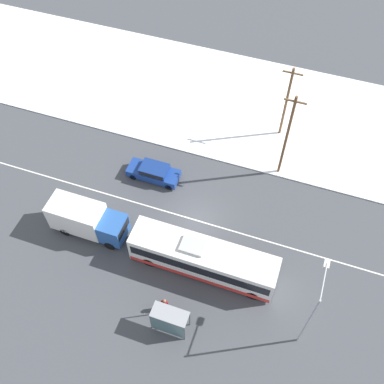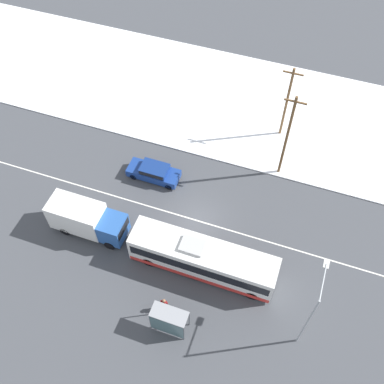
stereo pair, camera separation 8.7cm
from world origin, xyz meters
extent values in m
plane|color=#424449|center=(0.00, 0.00, 0.00)|extent=(120.00, 120.00, 0.00)
cube|color=white|center=(0.00, 14.86, 0.06)|extent=(80.00, 15.83, 0.12)
cube|color=silver|center=(0.00, 0.00, 0.00)|extent=(60.00, 0.12, 0.00)
cube|color=white|center=(1.89, -4.05, 1.60)|extent=(11.40, 2.55, 2.65)
cube|color=black|center=(1.89, -4.05, 1.92)|extent=(10.94, 2.57, 1.01)
cube|color=red|center=(1.89, -4.05, 0.51)|extent=(11.29, 2.57, 0.48)
cube|color=#B2B2B2|center=(1.04, -4.05, 3.04)|extent=(1.80, 1.40, 0.24)
cylinder|color=black|center=(6.19, -5.18, 0.50)|extent=(1.00, 0.28, 1.00)
cylinder|color=black|center=(6.19, -2.91, 0.50)|extent=(1.00, 0.28, 1.00)
cylinder|color=black|center=(-2.21, -5.18, 0.50)|extent=(1.00, 0.28, 1.00)
cylinder|color=black|center=(-2.21, -2.91, 0.50)|extent=(1.00, 0.28, 1.00)
cube|color=silver|center=(-8.93, -3.84, 1.79)|extent=(4.44, 2.30, 2.59)
cube|color=#2856A3|center=(-5.77, -3.84, 1.50)|extent=(1.90, 2.18, 2.02)
cube|color=black|center=(-4.84, -3.84, 1.91)|extent=(0.06, 1.96, 0.89)
cylinder|color=black|center=(-5.77, -4.86, 0.45)|extent=(0.90, 0.26, 0.90)
cylinder|color=black|center=(-5.77, -2.82, 0.45)|extent=(0.90, 0.26, 0.90)
cylinder|color=black|center=(-9.82, -4.86, 0.45)|extent=(0.90, 0.26, 0.90)
cylinder|color=black|center=(-9.82, -2.82, 0.45)|extent=(0.90, 0.26, 0.90)
cube|color=navy|center=(-5.21, 3.14, 0.59)|extent=(4.73, 1.80, 0.73)
cube|color=navy|center=(-5.09, 3.14, 1.22)|extent=(2.46, 1.66, 0.53)
cube|color=black|center=(-5.09, 3.14, 1.23)|extent=(2.26, 1.69, 0.43)
cylinder|color=black|center=(-6.87, 2.35, 0.32)|extent=(0.64, 0.22, 0.64)
cylinder|color=black|center=(-6.87, 3.93, 0.32)|extent=(0.64, 0.22, 0.64)
cylinder|color=black|center=(-3.44, 2.35, 0.32)|extent=(0.64, 0.22, 0.64)
cylinder|color=black|center=(-3.44, 3.93, 0.32)|extent=(0.64, 0.22, 0.64)
cylinder|color=#23232D|center=(0.20, -8.19, 0.37)|extent=(0.11, 0.11, 0.74)
cylinder|color=#23232D|center=(0.43, -8.19, 0.37)|extent=(0.11, 0.11, 0.74)
cube|color=maroon|center=(0.32, -8.19, 1.04)|extent=(0.39, 0.21, 0.61)
sphere|color=#8E6647|center=(0.32, -8.19, 1.48)|extent=(0.26, 0.26, 0.26)
cylinder|color=maroon|center=(0.08, -8.19, 1.01)|extent=(0.10, 0.10, 0.58)
cylinder|color=maroon|center=(0.56, -8.19, 1.01)|extent=(0.10, 0.10, 0.58)
cube|color=gray|center=(1.19, -9.29, 2.37)|extent=(2.62, 1.20, 0.06)
cube|color=slate|center=(1.19, -9.87, 1.20)|extent=(2.52, 0.04, 2.16)
cylinder|color=#474C51|center=(-0.08, -8.73, 1.17)|extent=(0.08, 0.08, 2.34)
cylinder|color=#474C51|center=(2.46, -8.73, 1.17)|extent=(0.08, 0.08, 2.34)
cylinder|color=#474C51|center=(-0.08, -9.85, 1.17)|extent=(0.08, 0.08, 2.34)
cylinder|color=#474C51|center=(2.46, -9.85, 1.17)|extent=(0.08, 0.08, 2.34)
cylinder|color=#9EA3A8|center=(10.13, -7.25, 3.60)|extent=(0.14, 0.14, 7.19)
cylinder|color=#9EA3A8|center=(10.13, -5.92, 7.04)|extent=(0.10, 2.64, 0.10)
cube|color=silver|center=(10.13, -4.60, 6.97)|extent=(0.36, 0.60, 0.16)
cylinder|color=brown|center=(5.37, 7.51, 4.56)|extent=(0.24, 0.24, 9.11)
cube|color=brown|center=(5.37, 7.51, 8.61)|extent=(1.80, 0.12, 0.12)
cylinder|color=brown|center=(4.40, 12.32, 3.95)|extent=(0.24, 0.24, 7.90)
cube|color=brown|center=(4.40, 12.32, 7.40)|extent=(1.80, 0.12, 0.12)
camera|label=1|loc=(6.41, -19.58, 32.30)|focal=42.00mm
camera|label=2|loc=(6.49, -19.55, 32.30)|focal=42.00mm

